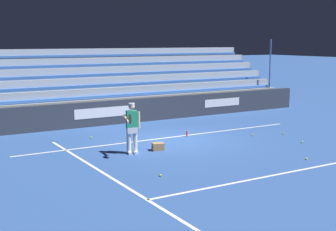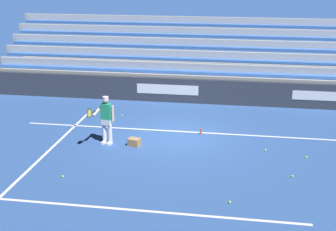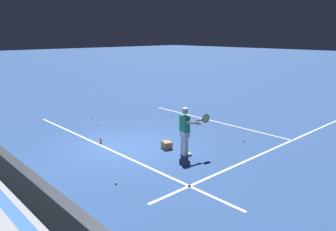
{
  "view_description": "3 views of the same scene",
  "coord_description": "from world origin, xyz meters",
  "px_view_note": "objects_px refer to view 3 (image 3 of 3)",
  "views": [
    {
      "loc": [
        9.17,
        14.97,
        3.77
      ],
      "look_at": [
        0.79,
        0.88,
        1.14
      ],
      "focal_mm": 50.0,
      "sensor_mm": 36.0,
      "label": 1
    },
    {
      "loc": [
        -2.23,
        15.89,
        6.09
      ],
      "look_at": [
        0.14,
        1.35,
        1.23
      ],
      "focal_mm": 50.0,
      "sensor_mm": 36.0,
      "label": 2
    },
    {
      "loc": [
        9.91,
        -6.69,
        4.18
      ],
      "look_at": [
        1.04,
        1.51,
        1.15
      ],
      "focal_mm": 35.0,
      "sensor_mm": 36.0,
      "label": 3
    }
  ],
  "objects_px": {
    "tennis_player": "(185,131)",
    "tennis_ball_midcourt": "(124,115)",
    "tennis_ball_far_right": "(244,141)",
    "ball_box_cardboard": "(167,145)",
    "tennis_ball_toward_net": "(173,115)",
    "water_bottle": "(101,141)",
    "tennis_ball_far_left": "(98,125)",
    "tennis_ball_stray_back": "(116,183)",
    "tennis_ball_on_baseline": "(92,118)"
  },
  "relations": [
    {
      "from": "tennis_player",
      "to": "tennis_ball_midcourt",
      "type": "relative_size",
      "value": 25.98
    },
    {
      "from": "tennis_ball_far_right",
      "to": "tennis_ball_midcourt",
      "type": "xyz_separation_m",
      "value": [
        -6.72,
        -1.1,
        0.0
      ]
    },
    {
      "from": "ball_box_cardboard",
      "to": "tennis_ball_midcourt",
      "type": "xyz_separation_m",
      "value": [
        -5.21,
        1.71,
        -0.1
      ]
    },
    {
      "from": "ball_box_cardboard",
      "to": "tennis_ball_far_right",
      "type": "height_order",
      "value": "ball_box_cardboard"
    },
    {
      "from": "tennis_ball_midcourt",
      "to": "tennis_ball_toward_net",
      "type": "bearing_deg",
      "value": 46.56
    },
    {
      "from": "tennis_ball_toward_net",
      "to": "water_bottle",
      "type": "distance_m",
      "value": 5.24
    },
    {
      "from": "tennis_ball_midcourt",
      "to": "tennis_player",
      "type": "bearing_deg",
      "value": -15.65
    },
    {
      "from": "tennis_player",
      "to": "tennis_ball_far_right",
      "type": "xyz_separation_m",
      "value": [
        0.53,
        2.84,
        -0.86
      ]
    },
    {
      "from": "tennis_ball_midcourt",
      "to": "tennis_ball_far_left",
      "type": "height_order",
      "value": "same"
    },
    {
      "from": "tennis_ball_stray_back",
      "to": "water_bottle",
      "type": "distance_m",
      "value": 3.78
    },
    {
      "from": "tennis_ball_far_left",
      "to": "tennis_ball_stray_back",
      "type": "xyz_separation_m",
      "value": [
        5.74,
        -2.87,
        0.0
      ]
    },
    {
      "from": "tennis_player",
      "to": "tennis_ball_toward_net",
      "type": "relative_size",
      "value": 25.98
    },
    {
      "from": "tennis_player",
      "to": "tennis_ball_on_baseline",
      "type": "height_order",
      "value": "tennis_player"
    },
    {
      "from": "tennis_player",
      "to": "tennis_ball_midcourt",
      "type": "xyz_separation_m",
      "value": [
        -6.2,
        1.74,
        -0.86
      ]
    },
    {
      "from": "tennis_ball_far_right",
      "to": "tennis_ball_toward_net",
      "type": "relative_size",
      "value": 1.0
    },
    {
      "from": "ball_box_cardboard",
      "to": "water_bottle",
      "type": "distance_m",
      "value": 2.65
    },
    {
      "from": "ball_box_cardboard",
      "to": "tennis_ball_midcourt",
      "type": "distance_m",
      "value": 5.48
    },
    {
      "from": "tennis_ball_on_baseline",
      "to": "tennis_ball_far_right",
      "type": "bearing_deg",
      "value": 19.92
    },
    {
      "from": "tennis_ball_far_left",
      "to": "tennis_ball_stray_back",
      "type": "relative_size",
      "value": 1.0
    },
    {
      "from": "tennis_ball_on_baseline",
      "to": "tennis_ball_midcourt",
      "type": "height_order",
      "value": "same"
    },
    {
      "from": "ball_box_cardboard",
      "to": "tennis_ball_far_right",
      "type": "bearing_deg",
      "value": 61.68
    },
    {
      "from": "tennis_ball_midcourt",
      "to": "water_bottle",
      "type": "height_order",
      "value": "water_bottle"
    },
    {
      "from": "ball_box_cardboard",
      "to": "water_bottle",
      "type": "bearing_deg",
      "value": -145.36
    },
    {
      "from": "tennis_ball_toward_net",
      "to": "ball_box_cardboard",
      "type": "bearing_deg",
      "value": -46.19
    },
    {
      "from": "tennis_ball_toward_net",
      "to": "water_bottle",
      "type": "xyz_separation_m",
      "value": [
        1.25,
        -5.09,
        0.08
      ]
    },
    {
      "from": "tennis_player",
      "to": "tennis_ball_far_left",
      "type": "bearing_deg",
      "value": -177.86
    },
    {
      "from": "tennis_ball_on_baseline",
      "to": "tennis_ball_stray_back",
      "type": "bearing_deg",
      "value": -24.91
    },
    {
      "from": "water_bottle",
      "to": "tennis_ball_midcourt",
      "type": "bearing_deg",
      "value": 133.26
    },
    {
      "from": "tennis_ball_on_baseline",
      "to": "tennis_ball_far_left",
      "type": "distance_m",
      "value": 1.35
    },
    {
      "from": "tennis_player",
      "to": "ball_box_cardboard",
      "type": "xyz_separation_m",
      "value": [
        -0.99,
        0.03,
        -0.76
      ]
    },
    {
      "from": "tennis_ball_midcourt",
      "to": "ball_box_cardboard",
      "type": "bearing_deg",
      "value": -18.14
    },
    {
      "from": "tennis_ball_midcourt",
      "to": "water_bottle",
      "type": "xyz_separation_m",
      "value": [
        3.02,
        -3.21,
        0.08
      ]
    },
    {
      "from": "tennis_ball_stray_back",
      "to": "tennis_ball_far_right",
      "type": "bearing_deg",
      "value": 87.39
    },
    {
      "from": "tennis_ball_far_right",
      "to": "tennis_ball_stray_back",
      "type": "height_order",
      "value": "same"
    },
    {
      "from": "tennis_player",
      "to": "tennis_ball_stray_back",
      "type": "height_order",
      "value": "tennis_player"
    },
    {
      "from": "tennis_ball_stray_back",
      "to": "water_bottle",
      "type": "bearing_deg",
      "value": 155.08
    },
    {
      "from": "ball_box_cardboard",
      "to": "tennis_ball_midcourt",
      "type": "height_order",
      "value": "ball_box_cardboard"
    },
    {
      "from": "tennis_player",
      "to": "tennis_ball_midcourt",
      "type": "distance_m",
      "value": 6.49
    },
    {
      "from": "tennis_ball_far_right",
      "to": "tennis_ball_midcourt",
      "type": "height_order",
      "value": "same"
    },
    {
      "from": "ball_box_cardboard",
      "to": "tennis_ball_on_baseline",
      "type": "height_order",
      "value": "ball_box_cardboard"
    },
    {
      "from": "tennis_player",
      "to": "water_bottle",
      "type": "relative_size",
      "value": 7.8
    },
    {
      "from": "tennis_player",
      "to": "tennis_ball_on_baseline",
      "type": "bearing_deg",
      "value": 178.36
    },
    {
      "from": "tennis_ball_on_baseline",
      "to": "tennis_ball_midcourt",
      "type": "xyz_separation_m",
      "value": [
        0.58,
        1.54,
        0.0
      ]
    },
    {
      "from": "tennis_ball_far_left",
      "to": "tennis_ball_toward_net",
      "type": "height_order",
      "value": "same"
    },
    {
      "from": "tennis_player",
      "to": "tennis_ball_on_baseline",
      "type": "relative_size",
      "value": 25.98
    },
    {
      "from": "tennis_ball_midcourt",
      "to": "tennis_ball_toward_net",
      "type": "relative_size",
      "value": 1.0
    },
    {
      "from": "ball_box_cardboard",
      "to": "tennis_ball_stray_back",
      "type": "xyz_separation_m",
      "value": [
        1.25,
        -3.1,
        -0.1
      ]
    },
    {
      "from": "tennis_player",
      "to": "water_bottle",
      "type": "distance_m",
      "value": 3.59
    },
    {
      "from": "tennis_ball_stray_back",
      "to": "tennis_ball_midcourt",
      "type": "bearing_deg",
      "value": 143.31
    },
    {
      "from": "tennis_ball_midcourt",
      "to": "tennis_ball_far_left",
      "type": "distance_m",
      "value": 2.07
    }
  ]
}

